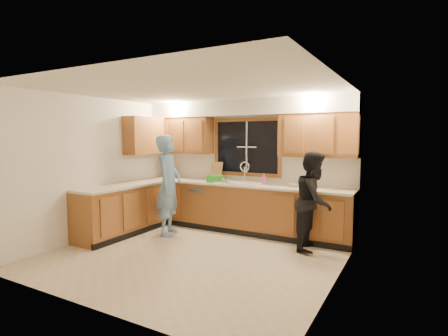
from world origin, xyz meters
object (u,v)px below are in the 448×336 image
at_px(sink, 240,186).
at_px(man, 169,185).
at_px(bowl, 294,185).
at_px(dish_crate, 216,179).
at_px(knife_block, 173,173).
at_px(dishwasher, 202,205).
at_px(stove, 98,216).
at_px(woman, 314,201).
at_px(soap_bottle, 264,179).

bearing_deg(sink, man, -140.37).
bearing_deg(bowl, dish_crate, -174.94).
bearing_deg(dish_crate, knife_block, 170.78).
bearing_deg(man, knife_block, 12.90).
distance_m(dishwasher, stove, 2.04).
height_order(sink, woman, woman).
bearing_deg(man, dish_crate, -56.51).
height_order(sink, soap_bottle, sink).
bearing_deg(woman, dishwasher, 78.93).
bearing_deg(man, dishwasher, -33.10).
height_order(man, bowl, man).
xyz_separation_m(sink, bowl, (1.04, 0.04, 0.08)).
bearing_deg(knife_block, soap_bottle, -1.52).
xyz_separation_m(stove, man, (0.76, 0.96, 0.47)).
xyz_separation_m(dish_crate, soap_bottle, (0.94, 0.18, 0.03)).
bearing_deg(woman, knife_block, 79.56).
relative_size(sink, knife_block, 3.90).
bearing_deg(bowl, man, -156.65).
xyz_separation_m(dishwasher, bowl, (1.89, 0.05, 0.53)).
xyz_separation_m(man, woman, (2.56, 0.42, -0.13)).
height_order(soap_bottle, bowl, soap_bottle).
bearing_deg(knife_block, dish_crate, -10.31).
bearing_deg(knife_block, sink, -4.34).
distance_m(soap_bottle, bowl, 0.59).
xyz_separation_m(stove, dish_crate, (1.32, 1.73, 0.54)).
height_order(knife_block, dish_crate, knife_block).
distance_m(sink, man, 1.35).
distance_m(sink, stove, 2.60).
bearing_deg(stove, sink, 45.39).
relative_size(sink, woman, 0.55).
relative_size(knife_block, bowl, 1.12).
bearing_deg(stove, bowl, 33.24).
distance_m(stove, dish_crate, 2.24).
distance_m(woman, dish_crate, 2.05).
distance_m(woman, knife_block, 3.25).
height_order(man, dish_crate, man).
relative_size(sink, bowl, 4.38).
relative_size(sink, dishwasher, 1.05).
bearing_deg(dishwasher, stove, -117.69).
bearing_deg(soap_bottle, dishwasher, -175.89).
distance_m(woman, soap_bottle, 1.21).
xyz_separation_m(stove, knife_block, (0.13, 1.92, 0.58)).
bearing_deg(man, soap_bottle, -78.32).
distance_m(man, woman, 2.60).
xyz_separation_m(sink, woman, (1.52, -0.44, -0.08)).
height_order(sink, knife_block, sink).
height_order(stove, man, man).
bearing_deg(sink, woman, -15.98).
distance_m(dishwasher, knife_block, 1.03).
height_order(sink, dishwasher, sink).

